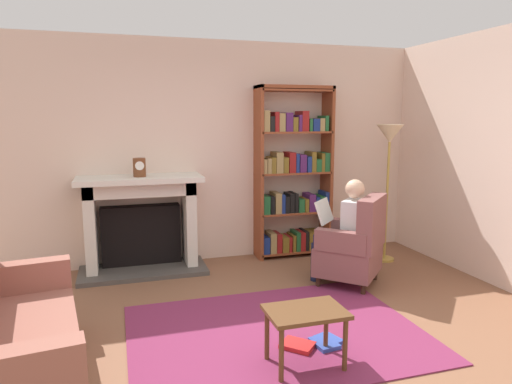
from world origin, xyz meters
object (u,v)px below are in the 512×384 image
Objects in this scene: mantel_clock at (139,167)px; sofa_floral at (11,344)px; armchair_reading at (355,246)px; side_table at (306,319)px; floor_lamp at (389,146)px; seated_reader at (344,227)px; fireplace at (141,221)px; bookshelf at (294,177)px.

sofa_floral is (-0.96, -2.15, -0.90)m from mantel_clock.
side_table is (-1.15, -1.38, -0.06)m from armchair_reading.
mantel_clock is 0.37× the size of side_table.
sofa_floral is (-3.10, -1.09, -0.10)m from armchair_reading.
sofa_floral is 1.05× the size of floor_lamp.
mantel_clock is at bearing 112.16° from side_table.
side_table is at bearing 8.31° from seated_reader.
seated_reader reaches higher than side_table.
mantel_clock reaches higher than side_table.
seated_reader is 2.04× the size of side_table.
floor_lamp is at bearing 46.27° from side_table.
fireplace is 1.48× the size of armchair_reading.
fireplace is 2.46m from sofa_floral.
bookshelf reaches higher than fireplace.
floor_lamp is at bearing -9.95° from fireplace.
mantel_clock is 0.12× the size of sofa_floral.
bookshelf is 3.73m from sofa_floral.
fireplace is at bearing 90.52° from mantel_clock.
armchair_reading is 0.54× the size of sofa_floral.
floor_lamp reaches higher than armchair_reading.
bookshelf is at bearing 151.76° from floor_lamp.
fireplace reaches higher than sofa_floral.
mantel_clock is 0.22× the size of armchair_reading.
seated_reader is at bearing -27.62° from fireplace.
floor_lamp is at bearing 173.72° from armchair_reading.
seated_reader is (2.06, -0.98, -0.60)m from mantel_clock.
bookshelf is 1.28× the size of floor_lamp.
floor_lamp is (2.93, -0.51, 0.84)m from fireplace.
seated_reader is at bearing -90.00° from armchair_reading.
mantel_clock reaches higher than seated_reader.
floor_lamp is at bearing 167.26° from seated_reader.
seated_reader is at bearing 53.92° from side_table.
armchair_reading is at bearing -28.42° from fireplace.
seated_reader is at bearing -147.13° from floor_lamp.
side_table is at bearing -67.84° from mantel_clock.
fireplace is at bearing 170.05° from floor_lamp.
armchair_reading is 1.44m from floor_lamp.
bookshelf is at bearing -127.92° from seated_reader.
mantel_clock reaches higher than sofa_floral.
fireplace is 1.26× the size of seated_reader.
side_table is at bearing -133.73° from floor_lamp.
fireplace is 0.80× the size of sofa_floral.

